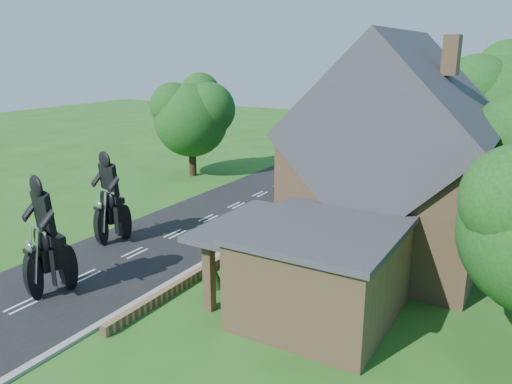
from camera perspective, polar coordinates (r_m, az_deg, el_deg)
The scene contains 17 objects.
ground at distance 24.84m, azimuth -13.67°, elevation -6.80°, with size 120.00×120.00×0.00m, color #205417.
road at distance 24.84m, azimuth -13.68°, elevation -6.78°, with size 7.00×80.00×0.02m, color black.
kerb at distance 22.58m, azimuth -6.92°, elevation -8.63°, with size 0.30×80.00×0.12m, color gray.
garden_wall at distance 26.04m, azimuth 0.92°, elevation -4.80°, with size 0.30×22.00×0.40m, color #916B4A.
house at distance 23.50m, azimuth 15.45°, elevation 2.90°, with size 9.54×8.64×10.24m.
annex at distance 18.34m, azimuth 7.15°, elevation -8.73°, with size 7.05×5.94×3.44m.
tree_behind_house at distance 32.57m, azimuth 26.94°, elevation 8.58°, with size 7.81×7.20×10.08m.
tree_behind_left at distance 34.52m, azimuth 16.90°, elevation 9.06°, with size 6.94×6.40×9.16m.
tree_far_road at distance 38.45m, azimuth -6.89°, elevation 8.89°, with size 6.08×5.60×7.84m.
shrub_a at distance 20.74m, azimuth -4.98°, elevation -9.36°, with size 0.90×0.90×1.10m, color #123A15.
shrub_b at distance 22.64m, azimuth -1.29°, elevation -7.09°, with size 0.90×0.90×1.10m, color #123A15.
shrub_c at distance 24.65m, azimuth 1.79°, elevation -5.15°, with size 0.90×0.90×1.10m, color #123A15.
shrub_d at distance 28.89m, azimuth 6.59°, elevation -2.08°, with size 0.90×0.90×1.10m, color #123A15.
shrub_e at distance 31.09m, azimuth 8.48°, elevation -0.86°, with size 0.90×0.90×1.10m, color #123A15.
shrub_f at distance 33.34m, azimuth 10.12°, elevation 0.19°, with size 0.90×0.90×1.10m, color #123A15.
motorcycle_lead at distance 21.60m, azimuth -22.32°, elevation -8.96°, with size 0.40×1.58×1.47m, color black, non-canonical shape.
motorcycle_follow at distance 26.32m, azimuth -16.01°, elevation -4.05°, with size 0.38×1.51×1.41m, color black, non-canonical shape.
Camera 1 is at (16.36, -16.21, 9.30)m, focal length 35.00 mm.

